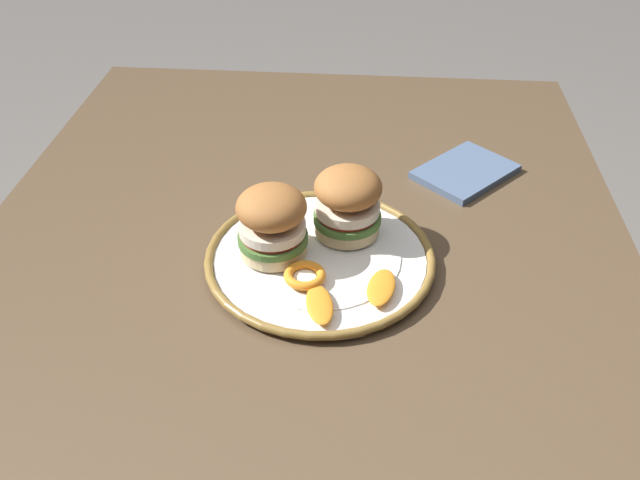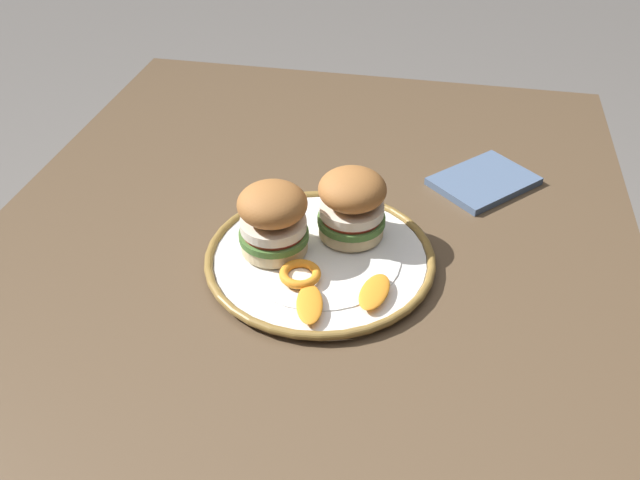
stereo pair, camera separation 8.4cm
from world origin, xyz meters
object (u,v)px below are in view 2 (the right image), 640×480
(sandwich_half_left, at_px, (273,218))
(sandwich_half_right, at_px, (352,203))
(dining_table, at_px, (293,331))
(dinner_plate, at_px, (320,257))

(sandwich_half_left, xyz_separation_m, sandwich_half_right, (-0.06, 0.10, 0.00))
(dining_table, xyz_separation_m, dinner_plate, (-0.05, 0.03, 0.10))
(sandwich_half_left, bearing_deg, sandwich_half_right, 119.60)
(dinner_plate, bearing_deg, sandwich_half_right, 147.69)
(dining_table, distance_m, sandwich_half_right, 0.20)
(dining_table, relative_size, sandwich_half_right, 11.65)
(sandwich_half_left, distance_m, sandwich_half_right, 0.11)
(dining_table, xyz_separation_m, sandwich_half_right, (-0.10, 0.06, 0.16))
(dinner_plate, height_order, sandwich_half_left, sandwich_half_left)
(sandwich_half_left, bearing_deg, dining_table, 35.50)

